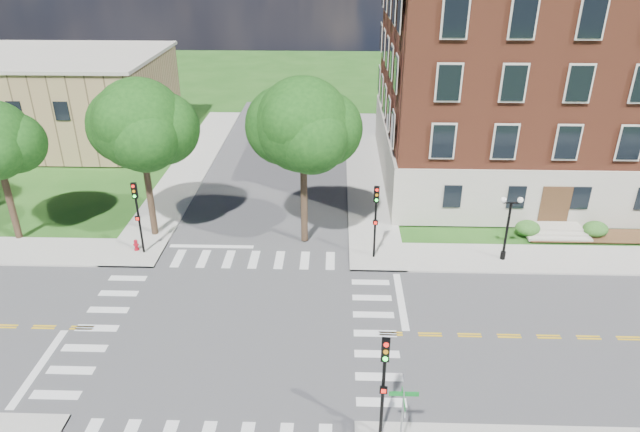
{
  "coord_description": "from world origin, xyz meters",
  "views": [
    {
      "loc": [
        5.1,
        -23.57,
        18.26
      ],
      "look_at": [
        4.16,
        7.06,
        3.2
      ],
      "focal_mm": 32.0,
      "sensor_mm": 36.0,
      "label": 1
    }
  ],
  "objects_px": {
    "traffic_signal_ne": "(376,213)",
    "traffic_signal_nw": "(137,209)",
    "street_sign_pole": "(403,410)",
    "twin_lamp_west": "(508,225)",
    "fire_hydrant": "(136,245)",
    "traffic_signal_se": "(384,376)"
  },
  "relations": [
    {
      "from": "traffic_signal_se",
      "to": "traffic_signal_nw",
      "type": "relative_size",
      "value": 1.0
    },
    {
      "from": "twin_lamp_west",
      "to": "fire_hydrant",
      "type": "xyz_separation_m",
      "value": [
        -23.26,
        0.4,
        -2.06
      ]
    },
    {
      "from": "fire_hydrant",
      "to": "traffic_signal_nw",
      "type": "bearing_deg",
      "value": -27.24
    },
    {
      "from": "traffic_signal_nw",
      "to": "twin_lamp_west",
      "type": "bearing_deg",
      "value": -0.3
    },
    {
      "from": "traffic_signal_ne",
      "to": "traffic_signal_nw",
      "type": "relative_size",
      "value": 1.0
    },
    {
      "from": "traffic_signal_ne",
      "to": "traffic_signal_nw",
      "type": "bearing_deg",
      "value": 179.58
    },
    {
      "from": "traffic_signal_ne",
      "to": "traffic_signal_nw",
      "type": "xyz_separation_m",
      "value": [
        -14.66,
        0.11,
        0.0
      ]
    },
    {
      "from": "traffic_signal_nw",
      "to": "street_sign_pole",
      "type": "relative_size",
      "value": 1.55
    },
    {
      "from": "traffic_signal_ne",
      "to": "street_sign_pole",
      "type": "height_order",
      "value": "traffic_signal_ne"
    },
    {
      "from": "traffic_signal_se",
      "to": "twin_lamp_west",
      "type": "height_order",
      "value": "traffic_signal_se"
    },
    {
      "from": "fire_hydrant",
      "to": "traffic_signal_se",
      "type": "bearing_deg",
      "value": -44.95
    },
    {
      "from": "traffic_signal_nw",
      "to": "fire_hydrant",
      "type": "height_order",
      "value": "traffic_signal_nw"
    },
    {
      "from": "traffic_signal_se",
      "to": "fire_hydrant",
      "type": "relative_size",
      "value": 6.4
    },
    {
      "from": "traffic_signal_se",
      "to": "fire_hydrant",
      "type": "bearing_deg",
      "value": 135.05
    },
    {
      "from": "twin_lamp_west",
      "to": "fire_hydrant",
      "type": "relative_size",
      "value": 5.64
    },
    {
      "from": "traffic_signal_se",
      "to": "twin_lamp_west",
      "type": "xyz_separation_m",
      "value": [
        8.55,
        14.28,
        -0.66
      ]
    },
    {
      "from": "traffic_signal_se",
      "to": "street_sign_pole",
      "type": "height_order",
      "value": "traffic_signal_se"
    },
    {
      "from": "twin_lamp_west",
      "to": "street_sign_pole",
      "type": "xyz_separation_m",
      "value": [
        -7.87,
        -15.16,
        -0.21
      ]
    },
    {
      "from": "traffic_signal_nw",
      "to": "fire_hydrant",
      "type": "xyz_separation_m",
      "value": [
        -0.55,
        0.28,
        -2.72
      ]
    },
    {
      "from": "fire_hydrant",
      "to": "traffic_signal_ne",
      "type": "bearing_deg",
      "value": -1.47
    },
    {
      "from": "traffic_signal_ne",
      "to": "street_sign_pole",
      "type": "bearing_deg",
      "value": -89.31
    },
    {
      "from": "traffic_signal_nw",
      "to": "street_sign_pole",
      "type": "height_order",
      "value": "traffic_signal_nw"
    }
  ]
}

